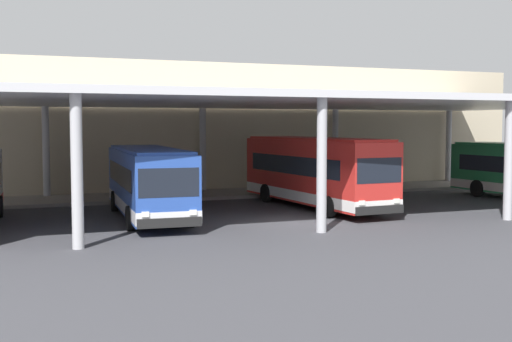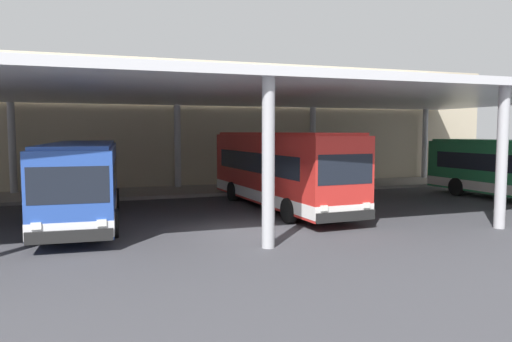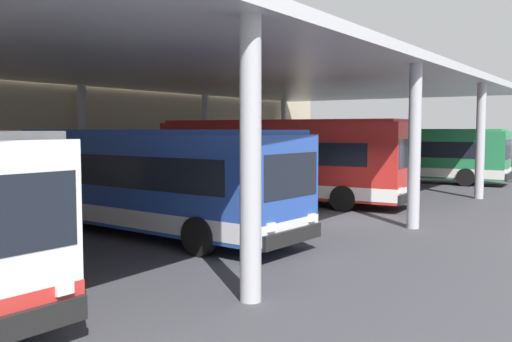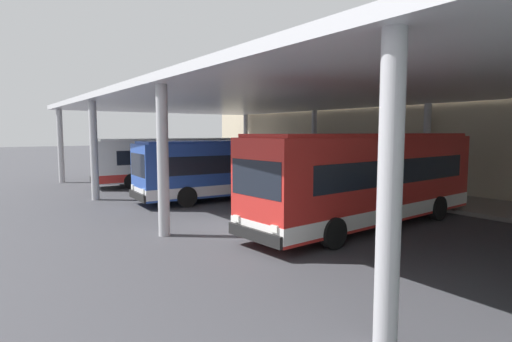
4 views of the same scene
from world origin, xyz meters
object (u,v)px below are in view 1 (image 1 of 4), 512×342
(bus_middle_bay, at_px, (314,172))
(bench_waiting, at_px, (374,179))
(trash_bin, at_px, (342,180))
(bus_second_bay, at_px, (148,182))

(bus_middle_bay, relative_size, bench_waiting, 6.36)
(bench_waiting, height_order, trash_bin, trash_bin)
(bus_middle_bay, xyz_separation_m, trash_bin, (5.59, 7.11, -1.16))
(bus_middle_bay, height_order, bench_waiting, bus_middle_bay)
(trash_bin, bearing_deg, bench_waiting, 4.41)
(bench_waiting, bearing_deg, bus_second_bay, -154.45)
(bench_waiting, relative_size, trash_bin, 1.84)
(bus_second_bay, bearing_deg, bus_middle_bay, 4.53)
(bench_waiting, bearing_deg, trash_bin, -175.59)
(bus_second_bay, height_order, trash_bin, bus_second_bay)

